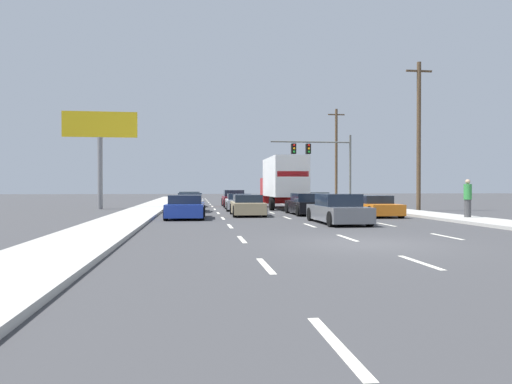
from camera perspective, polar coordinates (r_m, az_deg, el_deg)
name	(u,v)px	position (r m, az deg, el deg)	size (l,w,h in m)	color
ground_plane	(255,207)	(38.69, -0.12, -1.80)	(140.00, 140.00, 0.00)	#3D3D3F
sidewalk_right	(375,208)	(35.85, 14.02, -1.90)	(2.48, 80.00, 0.14)	#B2AFA8
sidewalk_left	(145,210)	(33.54, -13.05, -2.07)	(2.48, 80.00, 0.14)	#B2AFA8
lane_markings	(261,209)	(35.21, 0.60, -2.03)	(6.94, 62.00, 0.01)	silver
car_green	(190,200)	(39.31, -7.89, -0.94)	(2.05, 4.61, 1.24)	#196B38
car_white	(190,203)	(31.86, -7.85, -1.31)	(1.86, 4.21, 1.23)	white
car_blue	(186,207)	(25.03, -8.38, -1.84)	(2.10, 4.28, 1.22)	#1E389E
car_maroon	(234,199)	(39.73, -2.67, -0.85)	(1.95, 4.55, 1.36)	maroon
car_silver	(239,202)	(33.44, -2.07, -1.24)	(1.98, 4.75, 1.16)	#B7BABF
car_tan	(247,206)	(27.11, -1.03, -1.66)	(1.91, 4.11, 1.19)	tan
box_truck	(283,180)	(35.45, 3.18, 1.42)	(2.65, 8.85, 3.74)	white
car_black	(307,205)	(28.29, 6.07, -1.51)	(1.89, 4.29, 1.26)	black
car_gray	(338,210)	(21.72, 9.73, -2.12)	(1.88, 4.65, 1.33)	slate
car_yellow	(317,200)	(39.83, 7.32, -0.96)	(1.97, 4.09, 1.18)	yellow
car_navy	(345,203)	(33.22, 10.55, -1.27)	(1.98, 4.46, 1.16)	#141E4C
car_orange	(374,207)	(27.46, 13.90, -1.70)	(1.93, 4.59, 1.16)	orange
traffic_signal_mast	(317,154)	(45.10, 7.32, 4.53)	(7.69, 0.69, 6.51)	#595B56
utility_pole_mid	(419,135)	(34.05, 18.83, 6.49)	(1.80, 0.28, 9.99)	brown
utility_pole_far	(336,154)	(52.05, 9.54, 4.46)	(1.80, 0.28, 9.96)	brown
roadside_billboard	(100,137)	(36.95, -18.10, 6.27)	(5.34, 0.36, 7.14)	slate
pedestrian_near_corner	(468,198)	(25.86, 23.92, -0.67)	(0.38, 0.38, 1.87)	#3F3F42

